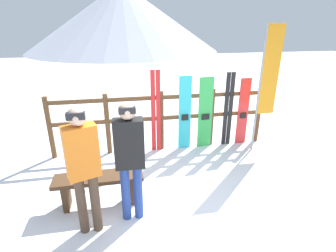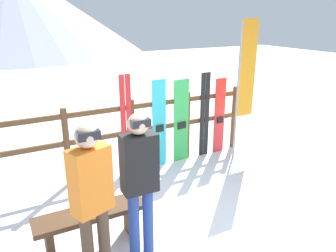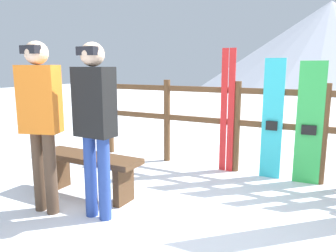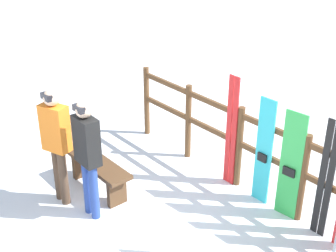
{
  "view_description": "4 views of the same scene",
  "coord_description": "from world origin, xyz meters",
  "px_view_note": "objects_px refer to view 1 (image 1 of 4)",
  "views": [
    {
      "loc": [
        -0.84,
        -3.02,
        2.58
      ],
      "look_at": [
        -0.06,
        1.05,
        0.94
      ],
      "focal_mm": 28.0,
      "sensor_mm": 36.0,
      "label": 1
    },
    {
      "loc": [
        -1.97,
        -2.88,
        2.64
      ],
      "look_at": [
        0.12,
        1.03,
        1.12
      ],
      "focal_mm": 35.0,
      "sensor_mm": 36.0,
      "label": 2
    },
    {
      "loc": [
        1.3,
        -2.34,
        1.48
      ],
      "look_at": [
        -0.57,
        1.13,
        0.76
      ],
      "focal_mm": 35.0,
      "sensor_mm": 36.0,
      "label": 3
    },
    {
      "loc": [
        3.95,
        -2.56,
        3.95
      ],
      "look_at": [
        -0.42,
        1.1,
        1.15
      ],
      "focal_mm": 50.0,
      "sensor_mm": 36.0,
      "label": 4
    }
  ],
  "objects_px": {
    "person_orange": "(83,162)",
    "ski_pair_black": "(228,110)",
    "person_black": "(130,154)",
    "rental_flag": "(267,78)",
    "ski_pair_red": "(156,112)",
    "snowboard_red": "(243,112)",
    "snowboard_green": "(205,113)",
    "snowboard_cyan": "(185,114)",
    "bench": "(99,183)"
  },
  "relations": [
    {
      "from": "person_orange",
      "to": "snowboard_green",
      "type": "relative_size",
      "value": 1.11
    },
    {
      "from": "ski_pair_red",
      "to": "ski_pair_black",
      "type": "height_order",
      "value": "ski_pair_red"
    },
    {
      "from": "ski_pair_red",
      "to": "snowboard_green",
      "type": "height_order",
      "value": "ski_pair_red"
    },
    {
      "from": "snowboard_green",
      "to": "snowboard_red",
      "type": "distance_m",
      "value": 0.87
    },
    {
      "from": "snowboard_cyan",
      "to": "ski_pair_black",
      "type": "distance_m",
      "value": 0.97
    },
    {
      "from": "person_black",
      "to": "snowboard_cyan",
      "type": "xyz_separation_m",
      "value": [
        1.25,
        2.03,
        -0.22
      ]
    },
    {
      "from": "ski_pair_red",
      "to": "ski_pair_black",
      "type": "distance_m",
      "value": 1.59
    },
    {
      "from": "person_orange",
      "to": "snowboard_cyan",
      "type": "height_order",
      "value": "person_orange"
    },
    {
      "from": "ski_pair_red",
      "to": "snowboard_cyan",
      "type": "bearing_deg",
      "value": -0.31
    },
    {
      "from": "bench",
      "to": "snowboard_cyan",
      "type": "distance_m",
      "value": 2.41
    },
    {
      "from": "person_orange",
      "to": "ski_pair_red",
      "type": "relative_size",
      "value": 0.99
    },
    {
      "from": "snowboard_cyan",
      "to": "snowboard_red",
      "type": "relative_size",
      "value": 1.06
    },
    {
      "from": "person_orange",
      "to": "rental_flag",
      "type": "xyz_separation_m",
      "value": [
        3.37,
        1.81,
        0.53
      ]
    },
    {
      "from": "snowboard_red",
      "to": "rental_flag",
      "type": "height_order",
      "value": "rental_flag"
    },
    {
      "from": "person_orange",
      "to": "ski_pair_black",
      "type": "height_order",
      "value": "person_orange"
    },
    {
      "from": "person_black",
      "to": "person_orange",
      "type": "xyz_separation_m",
      "value": [
        -0.56,
        -0.15,
        0.01
      ]
    },
    {
      "from": "person_orange",
      "to": "person_black",
      "type": "bearing_deg",
      "value": 14.9
    },
    {
      "from": "person_orange",
      "to": "snowboard_red",
      "type": "relative_size",
      "value": 1.15
    },
    {
      "from": "bench",
      "to": "snowboard_cyan",
      "type": "height_order",
      "value": "snowboard_cyan"
    },
    {
      "from": "person_orange",
      "to": "snowboard_cyan",
      "type": "distance_m",
      "value": 2.84
    },
    {
      "from": "person_orange",
      "to": "snowboard_red",
      "type": "bearing_deg",
      "value": 34.78
    },
    {
      "from": "bench",
      "to": "rental_flag",
      "type": "bearing_deg",
      "value": 21.21
    },
    {
      "from": "ski_pair_red",
      "to": "snowboard_green",
      "type": "bearing_deg",
      "value": -0.18
    },
    {
      "from": "person_black",
      "to": "snowboard_green",
      "type": "relative_size",
      "value": 1.1
    },
    {
      "from": "ski_pair_black",
      "to": "ski_pair_red",
      "type": "bearing_deg",
      "value": 180.0
    },
    {
      "from": "snowboard_cyan",
      "to": "ski_pair_black",
      "type": "relative_size",
      "value": 0.97
    },
    {
      "from": "bench",
      "to": "ski_pair_black",
      "type": "distance_m",
      "value": 3.18
    },
    {
      "from": "snowboard_red",
      "to": "ski_pair_red",
      "type": "bearing_deg",
      "value": 179.9
    },
    {
      "from": "bench",
      "to": "snowboard_cyan",
      "type": "relative_size",
      "value": 0.81
    },
    {
      "from": "bench",
      "to": "ski_pair_red",
      "type": "relative_size",
      "value": 0.75
    },
    {
      "from": "bench",
      "to": "snowboard_red",
      "type": "distance_m",
      "value": 3.47
    },
    {
      "from": "ski_pair_black",
      "to": "rental_flag",
      "type": "xyz_separation_m",
      "value": [
        0.59,
        -0.37,
        0.74
      ]
    },
    {
      "from": "bench",
      "to": "ski_pair_red",
      "type": "height_order",
      "value": "ski_pair_red"
    },
    {
      "from": "person_black",
      "to": "rental_flag",
      "type": "bearing_deg",
      "value": 30.66
    },
    {
      "from": "ski_pair_black",
      "to": "snowboard_red",
      "type": "relative_size",
      "value": 1.09
    },
    {
      "from": "person_black",
      "to": "bench",
      "type": "bearing_deg",
      "value": 139.44
    },
    {
      "from": "bench",
      "to": "person_orange",
      "type": "distance_m",
      "value": 0.87
    },
    {
      "from": "snowboard_cyan",
      "to": "snowboard_red",
      "type": "bearing_deg",
      "value": -0.0
    },
    {
      "from": "person_orange",
      "to": "ski_pair_black",
      "type": "distance_m",
      "value": 3.54
    },
    {
      "from": "person_black",
      "to": "ski_pair_black",
      "type": "relative_size",
      "value": 1.04
    },
    {
      "from": "ski_pair_red",
      "to": "snowboard_red",
      "type": "bearing_deg",
      "value": -0.1
    },
    {
      "from": "snowboard_green",
      "to": "ski_pair_red",
      "type": "bearing_deg",
      "value": 179.82
    },
    {
      "from": "person_black",
      "to": "ski_pair_black",
      "type": "xyz_separation_m",
      "value": [
        2.22,
        2.03,
        -0.19
      ]
    },
    {
      "from": "bench",
      "to": "person_black",
      "type": "bearing_deg",
      "value": -40.56
    },
    {
      "from": "person_orange",
      "to": "rental_flag",
      "type": "height_order",
      "value": "rental_flag"
    },
    {
      "from": "ski_pair_red",
      "to": "snowboard_cyan",
      "type": "relative_size",
      "value": 1.09
    },
    {
      "from": "bench",
      "to": "snowboard_red",
      "type": "bearing_deg",
      "value": 28.26
    },
    {
      "from": "rental_flag",
      "to": "snowboard_green",
      "type": "bearing_deg",
      "value": 161.79
    },
    {
      "from": "ski_pair_black",
      "to": "bench",
      "type": "bearing_deg",
      "value": -148.65
    },
    {
      "from": "person_black",
      "to": "snowboard_cyan",
      "type": "height_order",
      "value": "person_black"
    }
  ]
}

